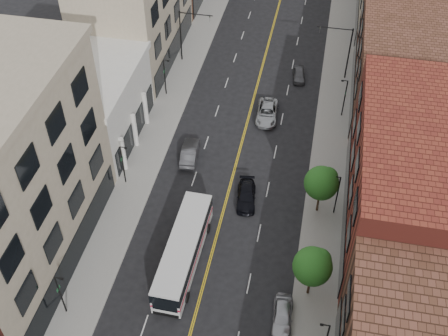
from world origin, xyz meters
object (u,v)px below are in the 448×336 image
Objects in this scene: car_lane_b at (267,112)px; car_parked_far at (282,316)px; city_bus at (183,250)px; car_lane_c at (299,75)px; car_lane_a at (246,196)px; car_lane_behind at (190,152)px.

car_parked_far is at bearing -82.40° from car_lane_b.
car_lane_c is (7.39, 31.61, -1.17)m from city_bus.
car_lane_b reaches higher than car_lane_a.
car_lane_c is at bearing 77.70° from city_bus.
car_lane_c is (3.06, 22.79, -0.04)m from car_lane_a.
car_parked_far is at bearing -23.19° from city_bus.
car_lane_a is (7.27, -5.23, -0.12)m from car_lane_behind.
car_lane_a is 0.86× the size of car_lane_b.
car_lane_behind is at bearing 121.55° from car_parked_far.
car_lane_behind is at bearing 102.66° from city_bus.
city_bus is 2.60× the size of car_lane_a.
car_lane_b is 9.29m from car_lane_c.
car_parked_far reaches higher than car_lane_c.
city_bus reaches higher than car_lane_b.
car_lane_behind reaches higher than car_lane_a.
city_bus is at bearing -104.43° from car_lane_b.
car_lane_behind is at bearing -133.58° from car_lane_b.
city_bus is 2.83× the size of car_parked_far.
city_bus is 2.23× the size of car_lane_b.
car_lane_a is (4.33, 8.81, -1.13)m from city_bus.
city_bus reaches higher than car_parked_far.
car_lane_behind reaches higher than car_lane_c.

